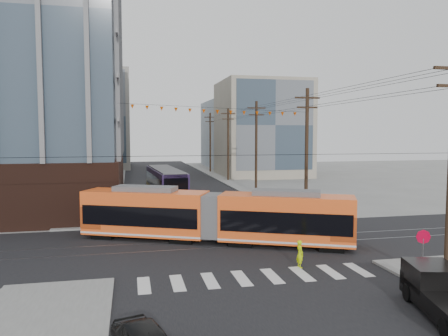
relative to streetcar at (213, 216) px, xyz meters
The scene contains 15 objects.
ground 4.86m from the streetcar, 79.87° to the right, with size 160.00×160.00×0.00m, color slate.
bg_bldg_nw_near 50.74m from the streetcar, 108.82° to the left, with size 18.00×16.00×18.00m, color #8C99A5.
bg_bldg_ne_near 47.08m from the streetcar, 68.90° to the left, with size 14.00×14.00×16.00m, color gray.
bg_bldg_nw_far 69.31m from the streetcar, 101.06° to the left, with size 16.00×18.00×20.00m, color gray.
bg_bldg_ne_far 66.47m from the streetcar, 73.52° to the left, with size 16.00×16.00×14.00m, color #8C99A5.
utility_pole_far 52.50m from the streetcar, 79.77° to the left, with size 0.30×0.30×11.00m, color black.
streetcar is the anchor object (origin of this frame).
city_bus 19.17m from the streetcar, 94.76° to the left, with size 2.70×12.46×3.53m, color #2D1D45, non-canonical shape.
pickup_truck 15.29m from the streetcar, 64.17° to the right, with size 1.83×5.12×1.74m, color black, non-canonical shape.
parked_car_silver 9.21m from the streetcar, 124.76° to the left, with size 1.78×5.10×1.68m, color #9A9A9A.
parked_car_white 16.38m from the streetcar, 107.25° to the left, with size 2.00×4.93×1.43m, color beige.
parked_car_grey 22.01m from the streetcar, 101.60° to the left, with size 2.26×4.91×1.36m, color slate.
pedestrian 7.38m from the streetcar, 61.36° to the right, with size 0.55×0.36×1.50m, color #D5F708.
stop_sign 12.89m from the streetcar, 47.33° to the right, with size 0.71×0.71×2.32m, color #C40025, non-canonical shape.
jersey_barrier 12.42m from the streetcar, 42.53° to the left, with size 0.95×4.22×0.84m, color gray.
Camera 1 is at (-6.17, -23.57, 7.22)m, focal length 35.00 mm.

